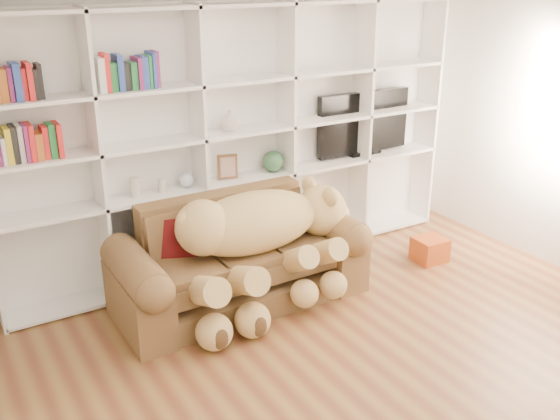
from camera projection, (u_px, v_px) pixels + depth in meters
floor at (408, 391)px, 4.19m from camera, size 5.00×5.00×0.00m
wall_back at (233, 121)px, 5.69m from camera, size 5.00×0.02×2.70m
bookshelf at (216, 132)px, 5.48m from camera, size 4.43×0.35×2.40m
sofa at (239, 264)px, 5.24m from camera, size 2.08×0.90×0.88m
teddy_bear at (260, 236)px, 5.04m from camera, size 1.71×0.90×0.99m
throw_pillow at (175, 240)px, 5.01m from camera, size 0.39×0.31×0.36m
gift_box at (430, 249)px, 6.02m from camera, size 0.30×0.28×0.23m
tv at (363, 123)px, 6.31m from camera, size 1.08×0.18×0.64m
picture_frame at (227, 167)px, 5.59m from camera, size 0.18×0.07×0.23m
green_vase at (273, 161)px, 5.82m from camera, size 0.20×0.20×0.20m
figurine_tall at (135, 187)px, 5.19m from camera, size 0.09×0.09×0.17m
figurine_short at (162, 186)px, 5.31m from camera, size 0.07×0.07×0.12m
snow_globe at (186, 180)px, 5.42m from camera, size 0.13×0.13×0.13m
shelf_vase at (230, 121)px, 5.45m from camera, size 0.20×0.20×0.18m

